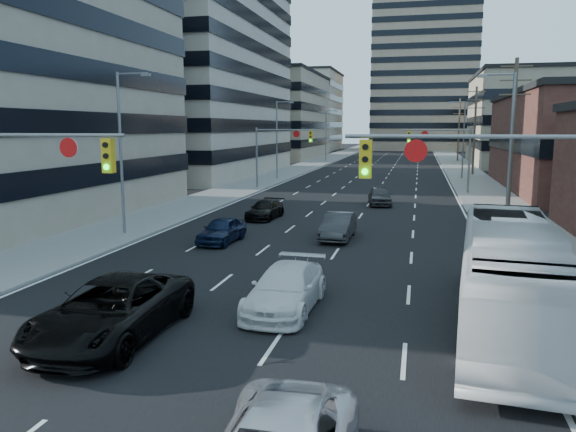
% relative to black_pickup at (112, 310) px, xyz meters
% --- Properties ---
extents(road_surface, '(18.00, 300.00, 0.02)m').
position_rel_black_pickup_xyz_m(road_surface, '(2.84, 124.32, -0.85)').
color(road_surface, black).
rests_on(road_surface, ground).
extents(sidewalk_left, '(5.00, 300.00, 0.15)m').
position_rel_black_pickup_xyz_m(sidewalk_left, '(-8.66, 124.32, -0.79)').
color(sidewalk_left, slate).
rests_on(sidewalk_left, ground).
extents(sidewalk_right, '(5.00, 300.00, 0.15)m').
position_rel_black_pickup_xyz_m(sidewalk_right, '(14.34, 124.32, -0.79)').
color(sidewalk_right, slate).
rests_on(sidewalk_right, ground).
extents(office_left_mid, '(26.00, 34.00, 28.00)m').
position_rel_black_pickup_xyz_m(office_left_mid, '(-24.16, 54.32, 13.14)').
color(office_left_mid, '#ADA089').
rests_on(office_left_mid, ground).
extents(office_left_far, '(20.00, 30.00, 16.00)m').
position_rel_black_pickup_xyz_m(office_left_far, '(-21.16, 94.32, 7.14)').
color(office_left_far, gray).
rests_on(office_left_far, ground).
extents(office_right_far, '(22.00, 28.00, 14.00)m').
position_rel_black_pickup_xyz_m(office_right_far, '(27.84, 82.32, 6.14)').
color(office_right_far, gray).
rests_on(office_right_far, ground).
extents(apartment_tower, '(26.00, 26.00, 58.00)m').
position_rel_black_pickup_xyz_m(apartment_tower, '(8.84, 144.32, 28.14)').
color(apartment_tower, gray).
rests_on(apartment_tower, ground).
extents(bg_block_left, '(24.00, 24.00, 20.00)m').
position_rel_black_pickup_xyz_m(bg_block_left, '(-25.16, 134.32, 9.14)').
color(bg_block_left, '#ADA089').
rests_on(bg_block_left, ground).
extents(bg_block_right, '(22.00, 22.00, 12.00)m').
position_rel_black_pickup_xyz_m(bg_block_right, '(34.84, 124.32, 5.14)').
color(bg_block_right, gray).
rests_on(bg_block_right, ground).
extents(signal_near_left, '(6.59, 0.33, 6.00)m').
position_rel_black_pickup_xyz_m(signal_near_left, '(-4.61, 2.32, 3.46)').
color(signal_near_left, slate).
rests_on(signal_near_left, ground).
extents(signal_near_right, '(6.59, 0.33, 6.00)m').
position_rel_black_pickup_xyz_m(signal_near_right, '(10.29, 2.32, 3.46)').
color(signal_near_right, slate).
rests_on(signal_near_right, ground).
extents(signal_far_left, '(6.09, 0.33, 6.00)m').
position_rel_black_pickup_xyz_m(signal_far_left, '(-4.84, 39.32, 3.44)').
color(signal_far_left, slate).
rests_on(signal_far_left, ground).
extents(signal_far_right, '(6.09, 0.33, 6.00)m').
position_rel_black_pickup_xyz_m(signal_far_right, '(10.52, 39.32, 3.44)').
color(signal_far_right, slate).
rests_on(signal_far_right, ground).
extents(utility_pole_block, '(2.20, 0.28, 11.00)m').
position_rel_black_pickup_xyz_m(utility_pole_block, '(15.04, 30.32, 4.91)').
color(utility_pole_block, '#4C3D2D').
rests_on(utility_pole_block, ground).
extents(utility_pole_midblock, '(2.20, 0.28, 11.00)m').
position_rel_black_pickup_xyz_m(utility_pole_midblock, '(15.04, 60.32, 4.91)').
color(utility_pole_midblock, '#4C3D2D').
rests_on(utility_pole_midblock, ground).
extents(utility_pole_distant, '(2.20, 0.28, 11.00)m').
position_rel_black_pickup_xyz_m(utility_pole_distant, '(15.04, 90.32, 4.91)').
color(utility_pole_distant, '#4C3D2D').
rests_on(utility_pole_distant, ground).
extents(streetlight_left_near, '(2.03, 0.22, 9.00)m').
position_rel_black_pickup_xyz_m(streetlight_left_near, '(-7.50, 14.32, 4.19)').
color(streetlight_left_near, slate).
rests_on(streetlight_left_near, ground).
extents(streetlight_left_mid, '(2.03, 0.22, 9.00)m').
position_rel_black_pickup_xyz_m(streetlight_left_mid, '(-7.50, 49.32, 4.19)').
color(streetlight_left_mid, slate).
rests_on(streetlight_left_mid, ground).
extents(streetlight_left_far, '(2.03, 0.22, 9.00)m').
position_rel_black_pickup_xyz_m(streetlight_left_far, '(-7.50, 84.32, 4.19)').
color(streetlight_left_far, slate).
rests_on(streetlight_left_far, ground).
extents(streetlight_right_near, '(2.03, 0.22, 9.00)m').
position_rel_black_pickup_xyz_m(streetlight_right_near, '(13.18, 19.32, 4.19)').
color(streetlight_right_near, slate).
rests_on(streetlight_right_near, ground).
extents(streetlight_right_far, '(2.03, 0.22, 9.00)m').
position_rel_black_pickup_xyz_m(streetlight_right_far, '(13.18, 54.32, 4.19)').
color(streetlight_right_far, slate).
rests_on(streetlight_right_far, ground).
extents(black_pickup, '(2.89, 6.22, 1.73)m').
position_rel_black_pickup_xyz_m(black_pickup, '(0.00, 0.00, 0.00)').
color(black_pickup, black).
rests_on(black_pickup, ground).
extents(white_van, '(2.20, 5.10, 1.46)m').
position_rel_black_pickup_xyz_m(white_van, '(4.26, 3.69, -0.13)').
color(white_van, silver).
rests_on(white_van, ground).
extents(transit_bus, '(3.79, 11.91, 3.26)m').
position_rel_black_pickup_xyz_m(transit_bus, '(11.24, 3.45, 0.77)').
color(transit_bus, silver).
rests_on(transit_bus, ground).
extents(sedan_blue, '(1.82, 4.07, 1.36)m').
position_rel_black_pickup_xyz_m(sedan_blue, '(-1.59, 13.65, -0.18)').
color(sedan_blue, black).
rests_on(sedan_blue, ground).
extents(sedan_grey_center, '(1.56, 4.33, 1.42)m').
position_rel_black_pickup_xyz_m(sedan_grey_center, '(4.26, 16.01, -0.15)').
color(sedan_grey_center, '#2B2B2D').
rests_on(sedan_grey_center, ground).
extents(sedan_black_far, '(1.99, 4.31, 1.22)m').
position_rel_black_pickup_xyz_m(sedan_black_far, '(-1.45, 21.71, -0.25)').
color(sedan_black_far, black).
rests_on(sedan_black_far, ground).
extents(sedan_grey_right, '(2.26, 4.44, 1.45)m').
position_rel_black_pickup_xyz_m(sedan_grey_right, '(5.51, 30.22, -0.14)').
color(sedan_grey_right, '#363538').
rests_on(sedan_grey_right, ground).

